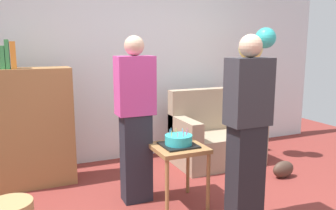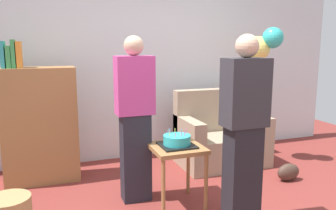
% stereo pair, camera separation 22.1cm
% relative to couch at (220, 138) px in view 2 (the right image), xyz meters
% --- Properties ---
extents(wall_back, '(6.00, 0.10, 2.70)m').
position_rel_couch_xyz_m(wall_back, '(-0.84, 0.69, 1.01)').
color(wall_back, silver).
rests_on(wall_back, ground_plane).
extents(couch, '(1.10, 0.70, 0.96)m').
position_rel_couch_xyz_m(couch, '(0.00, 0.00, 0.00)').
color(couch, gray).
rests_on(couch, ground_plane).
extents(bookshelf, '(0.80, 0.36, 1.60)m').
position_rel_couch_xyz_m(bookshelf, '(-2.20, 0.16, 0.33)').
color(bookshelf, olive).
rests_on(bookshelf, ground_plane).
extents(side_table, '(0.48, 0.48, 0.60)m').
position_rel_couch_xyz_m(side_table, '(-0.97, -0.92, 0.17)').
color(side_table, olive).
rests_on(side_table, ground_plane).
extents(birthday_cake, '(0.32, 0.32, 0.17)m').
position_rel_couch_xyz_m(birthday_cake, '(-0.97, -0.92, 0.31)').
color(birthday_cake, black).
rests_on(birthday_cake, side_table).
extents(person_blowing_candles, '(0.36, 0.22, 1.63)m').
position_rel_couch_xyz_m(person_blowing_candles, '(-1.31, -0.66, 0.49)').
color(person_blowing_candles, '#23232D').
rests_on(person_blowing_candles, ground_plane).
extents(person_holding_cake, '(0.36, 0.22, 1.63)m').
position_rel_couch_xyz_m(person_holding_cake, '(-0.58, -1.45, 0.49)').
color(person_holding_cake, black).
rests_on(person_holding_cake, ground_plane).
extents(handbag, '(0.28, 0.14, 0.20)m').
position_rel_couch_xyz_m(handbag, '(0.46, -0.80, -0.24)').
color(handbag, '#473328').
rests_on(handbag, ground_plane).
extents(balloon_bunch, '(0.42, 0.41, 1.76)m').
position_rel_couch_xyz_m(balloon_bunch, '(0.51, -0.13, 1.20)').
color(balloon_bunch, silver).
rests_on(balloon_bunch, ground_plane).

